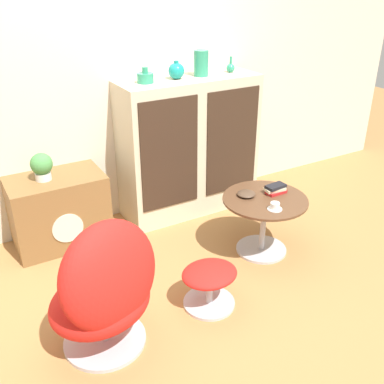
# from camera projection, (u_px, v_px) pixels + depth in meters

# --- Properties ---
(ground_plane) EXTENTS (12.00, 12.00, 0.00)m
(ground_plane) POSITION_uv_depth(u_px,v_px,m) (191.00, 300.00, 2.98)
(ground_plane) COLOR #A87542
(wall_back) EXTENTS (6.40, 0.06, 2.60)m
(wall_back) POSITION_uv_depth(u_px,v_px,m) (102.00, 66.00, 3.48)
(wall_back) COLOR beige
(wall_back) RESTS_ON ground_plane
(sideboard) EXTENTS (1.19, 0.44, 1.19)m
(sideboard) POSITION_uv_depth(u_px,v_px,m) (189.00, 147.00, 3.88)
(sideboard) COLOR beige
(sideboard) RESTS_ON ground_plane
(tv_console) EXTENTS (0.71, 0.44, 0.57)m
(tv_console) POSITION_uv_depth(u_px,v_px,m) (59.00, 211.00, 3.50)
(tv_console) COLOR brown
(tv_console) RESTS_ON ground_plane
(egg_chair) EXTENTS (0.74, 0.71, 0.86)m
(egg_chair) POSITION_uv_depth(u_px,v_px,m) (105.00, 290.00, 2.44)
(egg_chair) COLOR #B7B7BC
(egg_chair) RESTS_ON ground_plane
(ottoman) EXTENTS (0.37, 0.34, 0.29)m
(ottoman) POSITION_uv_depth(u_px,v_px,m) (209.00, 279.00, 2.86)
(ottoman) COLOR #B7B7BC
(ottoman) RESTS_ON ground_plane
(coffee_table) EXTENTS (0.63, 0.63, 0.46)m
(coffee_table) POSITION_uv_depth(u_px,v_px,m) (264.00, 215.00, 3.37)
(coffee_table) COLOR #B7B7BC
(coffee_table) RESTS_ON ground_plane
(vase_leftmost) EXTENTS (0.13, 0.13, 0.12)m
(vase_leftmost) POSITION_uv_depth(u_px,v_px,m) (145.00, 77.00, 3.43)
(vase_leftmost) COLOR #2D8E6B
(vase_leftmost) RESTS_ON sideboard
(vase_inner_left) EXTENTS (0.13, 0.13, 0.14)m
(vase_inner_left) POSITION_uv_depth(u_px,v_px,m) (176.00, 71.00, 3.54)
(vase_inner_left) COLOR teal
(vase_inner_left) RESTS_ON sideboard
(vase_inner_right) EXTENTS (0.12, 0.12, 0.20)m
(vase_inner_right) POSITION_uv_depth(u_px,v_px,m) (201.00, 63.00, 3.63)
(vase_inner_right) COLOR #2D8E6B
(vase_inner_right) RESTS_ON sideboard
(vase_rightmost) EXTENTS (0.07, 0.07, 0.13)m
(vase_rightmost) POSITION_uv_depth(u_px,v_px,m) (231.00, 67.00, 3.78)
(vase_rightmost) COLOR #2D8E6B
(vase_rightmost) RESTS_ON sideboard
(potted_plant) EXTENTS (0.16, 0.16, 0.21)m
(potted_plant) POSITION_uv_depth(u_px,v_px,m) (42.00, 166.00, 3.29)
(potted_plant) COLOR silver
(potted_plant) RESTS_ON tv_console
(teacup) EXTENTS (0.10, 0.10, 0.05)m
(teacup) POSITION_uv_depth(u_px,v_px,m) (275.00, 207.00, 3.15)
(teacup) COLOR white
(teacup) RESTS_ON coffee_table
(book_stack) EXTENTS (0.17, 0.10, 0.07)m
(book_stack) POSITION_uv_depth(u_px,v_px,m) (275.00, 189.00, 3.38)
(book_stack) COLOR red
(book_stack) RESTS_ON coffee_table
(bowl) EXTENTS (0.14, 0.14, 0.04)m
(bowl) POSITION_uv_depth(u_px,v_px,m) (246.00, 194.00, 3.34)
(bowl) COLOR #4C3828
(bowl) RESTS_ON coffee_table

